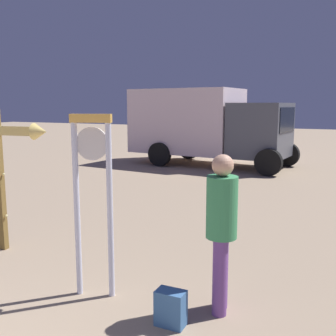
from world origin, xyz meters
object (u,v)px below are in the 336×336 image
at_px(standing_clock, 93,187).
at_px(person_near_clock, 221,226).
at_px(box_truck_near, 204,124).
at_px(arrow_sign, 15,159).
at_px(backpack, 171,308).

distance_m(standing_clock, person_near_clock, 1.56).
height_order(standing_clock, box_truck_near, box_truck_near).
distance_m(arrow_sign, box_truck_near, 10.00).
distance_m(standing_clock, arrow_sign, 2.06).
bearing_deg(standing_clock, person_near_clock, 10.30).
height_order(standing_clock, backpack, standing_clock).
distance_m(backpack, box_truck_near, 11.57).
bearing_deg(arrow_sign, person_near_clock, -6.77).
height_order(backpack, box_truck_near, box_truck_near).
height_order(standing_clock, person_near_clock, standing_clock).
height_order(person_near_clock, backpack, person_near_clock).
distance_m(arrow_sign, person_near_clock, 3.49).
bearing_deg(arrow_sign, standing_clock, -19.34).
relative_size(standing_clock, box_truck_near, 0.35).
xyz_separation_m(standing_clock, arrow_sign, (-1.94, 0.68, 0.14)).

